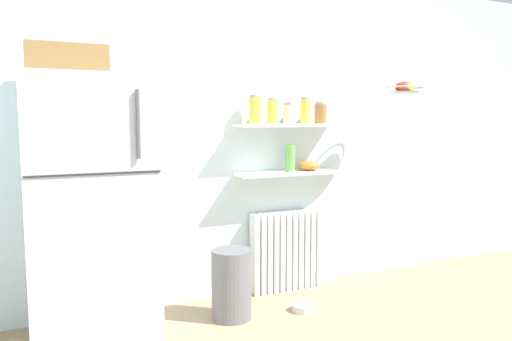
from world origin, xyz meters
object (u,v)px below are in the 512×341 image
Objects in this scene: radiator at (286,251)px; pet_food_bowl at (303,308)px; storage_jar_0 at (255,110)px; storage_jar_4 at (321,113)px; trash_bin at (231,284)px; storage_jar_2 at (289,113)px; hanging_fruit_basket at (405,88)px; storage_jar_3 at (305,111)px; vase at (290,158)px; shelf_bowl at (309,166)px; storage_jar_1 at (272,111)px; refrigerator at (90,204)px.

radiator is 4.09× the size of pet_food_bowl.
storage_jar_4 is (0.60, 0.00, -0.02)m from storage_jar_0.
trash_bin is 0.58m from pet_food_bowl.
storage_jar_2 is 0.96× the size of storage_jar_4.
pet_food_bowl is at bearing -173.08° from hanging_fruit_basket.
storage_jar_3 is (0.15, 0.00, 0.02)m from storage_jar_2.
vase is at bearing 180.00° from storage_jar_4.
storage_jar_0 is 0.60m from storage_jar_4.
vase is at bearing 180.00° from shelf_bowl.
radiator is at bearing 90.00° from storage_jar_2.
radiator is 1.66m from hanging_fruit_basket.
storage_jar_0 is at bearing 180.00° from storage_jar_4.
storage_jar_3 is (0.15, -0.03, 1.16)m from radiator.
storage_jar_2 reaches higher than radiator.
storage_jar_3 reaches higher than trash_bin.
vase is at bearing 0.00° from storage_jar_1.
storage_jar_3 is 0.43× the size of trash_bin.
hanging_fruit_basket is at bearing -21.73° from storage_jar_3.
hanging_fruit_basket is (1.21, -0.30, 0.18)m from storage_jar_0.
vase is at bearing 8.33° from refrigerator.
shelf_bowl is at bearing 0.00° from storage_jar_1.
refrigerator is 1.60m from vase.
trash_bin is at bearing -153.19° from vase.
storage_jar_4 is 0.57× the size of hanging_fruit_basket.
storage_jar_3 reaches higher than shelf_bowl.
vase is at bearing 0.00° from storage_jar_0.
storage_jar_4 is (1.85, 0.23, 0.59)m from refrigerator.
hanging_fruit_basket is (0.91, -0.30, 0.21)m from storage_jar_2.
refrigerator is 5.95× the size of hanging_fruit_basket.
storage_jar_2 is (-0.00, -0.03, 1.14)m from radiator.
vase is 0.19m from shelf_bowl.
refrigerator is at bearing -171.67° from vase.
shelf_bowl is 1.01m from hanging_fruit_basket.
hanging_fruit_basket is (1.01, 0.12, 1.65)m from pet_food_bowl.
vase is 1.12m from trash_bin.
trash_bin is at bearing -160.65° from storage_jar_4.
storage_jar_3 is at bearing 22.70° from trash_bin.
shelf_bowl reaches higher than radiator.
storage_jar_4 is (0.15, 0.00, -0.02)m from storage_jar_3.
vase is at bearing -63.59° from radiator.
refrigerator reaches higher than vase.
storage_jar_2 is at bearing 76.45° from pet_food_bowl.
storage_jar_2 is 0.15m from storage_jar_3.
storage_jar_4 reaches higher than pet_food_bowl.
refrigerator reaches higher than storage_jar_0.
refrigerator is 9.07× the size of storage_jar_1.
hanging_fruit_basket reaches higher than storage_jar_1.
refrigerator reaches higher than hanging_fruit_basket.
hanging_fruit_basket is (0.91, -0.33, 1.34)m from radiator.
radiator is 3.00× the size of vase.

